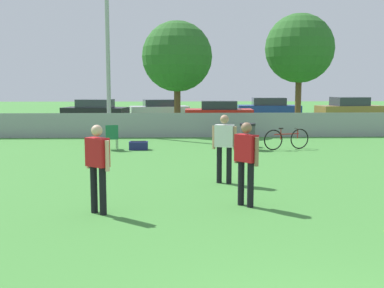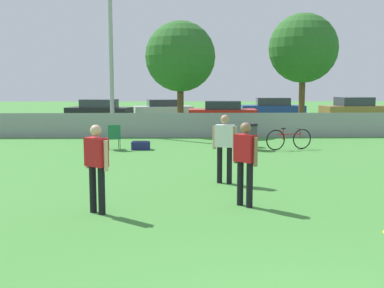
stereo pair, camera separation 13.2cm
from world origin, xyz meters
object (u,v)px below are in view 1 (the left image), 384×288
at_px(tree_near_pole, 177,57).
at_px(tree_far_right, 300,49).
at_px(light_pole, 107,12).
at_px(gear_bag_sideline, 139,146).
at_px(parked_car_blue, 269,108).
at_px(bicycle_sideline, 287,139).
at_px(parked_car_dark, 95,111).
at_px(player_receiver_white, 224,143).
at_px(parked_car_red, 219,112).
at_px(parked_car_tan, 349,109).
at_px(player_thrower_red, 98,162).
at_px(player_defender_red, 246,157).
at_px(trash_bin, 247,136).
at_px(folding_chair_sideline, 112,136).
at_px(parked_car_silver, 159,109).

relative_size(tree_near_pole, tree_far_right, 0.90).
bearing_deg(light_pole, gear_bag_sideline, -71.69).
relative_size(light_pole, tree_near_pole, 1.81).
relative_size(tree_far_right, parked_car_blue, 1.37).
relative_size(light_pole, bicycle_sideline, 5.52).
height_order(light_pole, parked_car_dark, light_pole).
bearing_deg(player_receiver_white, parked_car_red, 105.42).
distance_m(tree_far_right, parked_car_tan, 8.47).
bearing_deg(parked_car_tan, light_pole, -158.93).
bearing_deg(parked_car_red, light_pole, -132.81).
height_order(player_thrower_red, parked_car_tan, player_thrower_red).
height_order(player_defender_red, gear_bag_sideline, player_defender_red).
xyz_separation_m(light_pole, gear_bag_sideline, (1.81, -5.46, -5.54)).
bearing_deg(player_defender_red, parked_car_tan, 114.48).
bearing_deg(parked_car_red, parked_car_blue, 52.73).
bearing_deg(tree_near_pole, trash_bin, -67.85).
xyz_separation_m(bicycle_sideline, parked_car_red, (-1.50, 11.29, 0.29)).
relative_size(light_pole, tree_far_right, 1.62).
bearing_deg(parked_car_dark, gear_bag_sideline, -62.35).
height_order(player_defender_red, bicycle_sideline, player_defender_red).
distance_m(parked_car_dark, parked_car_blue, 11.92).
xyz_separation_m(folding_chair_sideline, parked_car_red, (4.92, 11.17, 0.17)).
height_order(player_receiver_white, trash_bin, player_receiver_white).
bearing_deg(player_receiver_white, gear_bag_sideline, 133.04).
distance_m(player_defender_red, folding_chair_sideline, 9.04).
xyz_separation_m(player_thrower_red, trash_bin, (4.08, 8.64, -0.50)).
bearing_deg(player_thrower_red, parked_car_silver, 128.68).
distance_m(player_thrower_red, folding_chair_sideline, 8.74).
height_order(bicycle_sideline, trash_bin, trash_bin).
height_order(tree_far_right, bicycle_sideline, tree_far_right).
height_order(tree_near_pole, parked_car_blue, tree_near_pole).
bearing_deg(light_pole, tree_near_pole, 13.65).
xyz_separation_m(light_pole, tree_near_pole, (3.25, 0.79, -1.99)).
relative_size(gear_bag_sideline, parked_car_silver, 0.16).
bearing_deg(player_thrower_red, parked_car_blue, 111.47).
bearing_deg(bicycle_sideline, parked_car_silver, 91.61).
relative_size(player_receiver_white, parked_car_dark, 0.39).
bearing_deg(player_thrower_red, folding_chair_sideline, 135.29).
bearing_deg(trash_bin, player_thrower_red, -115.28).
bearing_deg(folding_chair_sideline, tree_far_right, -152.86).
distance_m(tree_near_pole, parked_car_tan, 14.05).
bearing_deg(tree_far_right, bicycle_sideline, -106.87).
bearing_deg(parked_car_blue, parked_car_silver, -174.40).
distance_m(bicycle_sideline, parked_car_blue, 16.22).
distance_m(tree_far_right, folding_chair_sideline, 12.50).
bearing_deg(light_pole, bicycle_sideline, -37.60).
distance_m(tree_far_right, bicycle_sideline, 9.29).
bearing_deg(parked_car_red, player_defender_red, -91.14).
relative_size(light_pole, parked_car_dark, 2.29).
height_order(player_thrower_red, parked_car_red, player_thrower_red).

